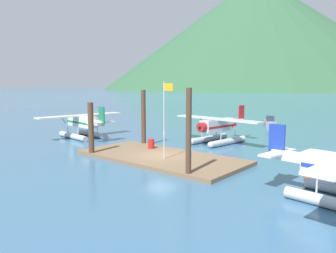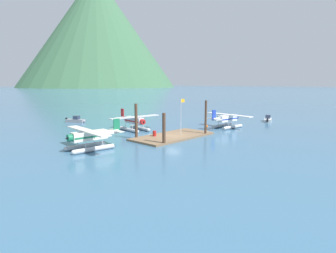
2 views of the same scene
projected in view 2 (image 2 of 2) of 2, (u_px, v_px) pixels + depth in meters
The scene contains 14 objects.
ground_plane at pixel (173, 137), 46.34m from camera, with size 1200.00×1200.00×0.00m, color #38607F.
dock_platform at pixel (173, 136), 46.32m from camera, with size 14.29×6.55×0.30m, color brown.
piling_near_left at pixel (164, 129), 40.13m from camera, with size 0.48×0.48×4.66m, color #4C3323.
piling_near_right at pixel (206, 118), 47.61m from camera, with size 0.37×0.37×5.97m, color #4C3323.
piling_far_left at pixel (136, 121), 44.40m from camera, with size 0.46×0.46×5.65m, color #4C3323.
flagpole at pixel (181, 112), 46.08m from camera, with size 0.95×0.10×6.13m.
fuel_drum at pixel (154, 133), 45.49m from camera, with size 0.62×0.62×0.88m.
mooring_buoy at pixel (206, 126), 55.54m from camera, with size 0.62×0.62×0.62m, color orange.
mountain_ridge_west_peak at pixel (97, 31), 527.01m from camera, with size 291.93×291.93×208.23m.
seaplane_white_stbd_aft at pixel (228, 120), 55.49m from camera, with size 7.95×10.49×3.84m.
seaplane_cream_port_fwd at pixel (90, 138), 37.42m from camera, with size 7.96×10.49×3.84m.
seaplane_silver_bow_centre at pixel (134, 122), 52.37m from camera, with size 10.49×7.95×3.84m.
boat_grey_open_north at pixel (76, 120), 63.32m from camera, with size 3.36×4.42×1.50m.
boat_white_open_se at pixel (268, 119), 64.83m from camera, with size 4.65×2.92×1.50m.
Camera 2 is at (-33.82, -30.45, 8.96)m, focal length 29.93 mm.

